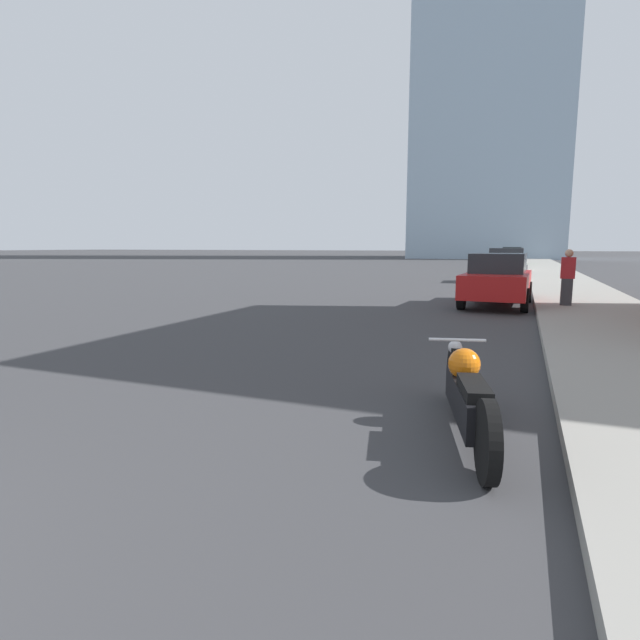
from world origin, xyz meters
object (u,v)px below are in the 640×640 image
motorcycle (467,394)px  pedestrian (567,277)px  parked_car_red (498,279)px  parked_car_green (513,256)px  parked_car_silver (505,265)px  parked_car_white (511,260)px

motorcycle → pedestrian: pedestrian is taller
parked_car_red → parked_car_green: 34.63m
motorcycle → parked_car_silver: 21.77m
parked_car_red → parked_car_green: (-0.17, 34.63, 0.05)m
parked_car_white → parked_car_silver: bearing=-90.8°
parked_car_green → pedestrian: 35.15m
motorcycle → parked_car_silver: parked_car_silver is taller
pedestrian → parked_car_green: bearing=93.3°
parked_car_silver → pedestrian: 11.26m
parked_car_red → parked_car_green: bearing=92.6°
parked_car_red → parked_car_white: parked_car_white is taller
parked_car_white → parked_car_green: size_ratio=1.03×
parked_car_silver → parked_car_green: bearing=86.5°
parked_car_red → pedestrian: 1.92m
parked_car_green → parked_car_white: bearing=-84.5°
motorcycle → parked_car_white: 33.83m
motorcycle → parked_car_red: parked_car_red is taller
parked_car_silver → pedestrian: (1.98, -11.09, 0.09)m
motorcycle → parked_car_green: bearing=76.5°
parked_car_green → pedestrian: same height
motorcycle → parked_car_green: (-0.40, 45.77, 0.46)m
pedestrian → motorcycle: bearing=-98.7°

